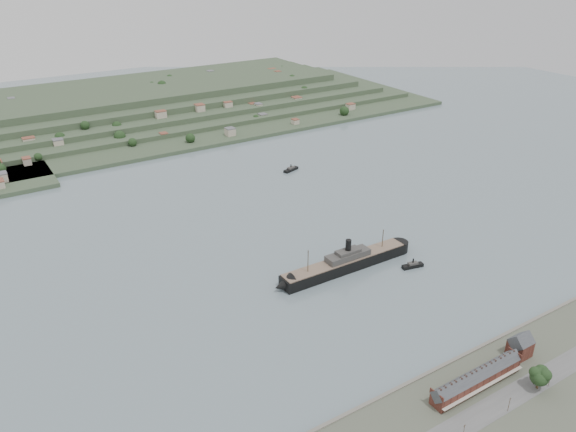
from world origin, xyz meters
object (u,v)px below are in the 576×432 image
terrace_row (477,379)px  gabled_building (520,345)px  fig_tree (541,376)px  steamship (342,264)px  tugboat (413,265)px

terrace_row → gabled_building: (37.50, 4.02, 1.34)m
gabled_building → fig_tree: (-12.84, -21.10, 1.55)m
gabled_building → steamship: size_ratio=0.13×
steamship → fig_tree: 141.74m
steamship → tugboat: steamship is taller
terrace_row → fig_tree: (24.66, -17.08, 2.90)m
terrace_row → fig_tree: size_ratio=4.38×
terrace_row → tugboat: (55.13, 101.62, -5.19)m
terrace_row → tugboat: 115.73m
gabled_building → steamship: steamship is taller
terrace_row → gabled_building: bearing=6.1°
gabled_building → fig_tree: gabled_building is taller
tugboat → fig_tree: fig_tree is taller
tugboat → fig_tree: (-30.47, -118.70, 8.09)m
gabled_building → tugboat: bearing=79.8°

